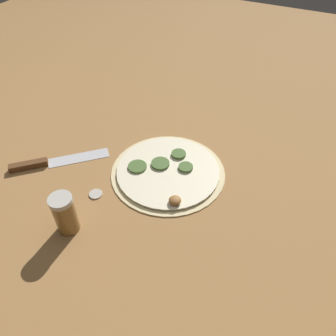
% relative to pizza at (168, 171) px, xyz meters
% --- Properties ---
extents(ground_plane, '(3.00, 3.00, 0.00)m').
position_rel_pizza_xyz_m(ground_plane, '(0.00, 0.00, -0.01)').
color(ground_plane, '#9E703F').
extents(pizza, '(0.31, 0.31, 0.03)m').
position_rel_pizza_xyz_m(pizza, '(0.00, 0.00, 0.00)').
color(pizza, beige).
rests_on(pizza, ground_plane).
extents(knife, '(0.21, 0.21, 0.02)m').
position_rel_pizza_xyz_m(knife, '(-0.32, -0.13, 0.00)').
color(knife, silver).
rests_on(knife, ground_plane).
extents(spice_jar, '(0.05, 0.05, 0.10)m').
position_rel_pizza_xyz_m(spice_jar, '(-0.12, -0.26, 0.05)').
color(spice_jar, olive).
rests_on(spice_jar, ground_plane).
extents(loose_cap, '(0.03, 0.03, 0.01)m').
position_rel_pizza_xyz_m(loose_cap, '(-0.13, -0.15, -0.00)').
color(loose_cap, beige).
rests_on(loose_cap, ground_plane).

